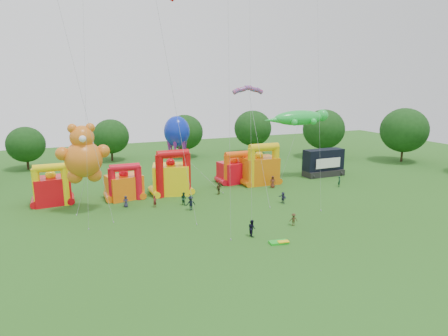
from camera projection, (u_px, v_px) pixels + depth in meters
name	position (u px, v px, depth m)	size (l,w,h in m)	color
ground	(270.00, 259.00, 38.89)	(160.00, 160.00, 0.00)	#285A19
tree_ring	(258.00, 197.00, 37.67)	(120.93, 123.00, 12.07)	#352314
bouncy_castle_0	(52.00, 188.00, 55.76)	(5.08, 4.24, 6.02)	red
bouncy_castle_1	(124.00, 185.00, 58.40)	(5.45, 4.73, 5.48)	orange
bouncy_castle_2	(171.00, 177.00, 60.81)	(6.28, 5.52, 7.05)	yellow
bouncy_castle_3	(234.00, 170.00, 67.67)	(5.37, 4.66, 5.60)	red
bouncy_castle_4	(260.00, 168.00, 66.93)	(5.84, 4.73, 7.06)	orange
stage_trailer	(323.00, 163.00, 72.61)	(7.57, 3.08, 4.91)	black
teddy_bear_kite	(83.00, 158.00, 51.49)	(6.72, 4.77, 11.81)	orange
gecko_kite	(294.00, 137.00, 68.69)	(12.65, 4.35, 12.16)	green
octopus_kite	(193.00, 160.00, 63.65)	(7.30, 9.36, 11.59)	#0C24B5
parafoil_kites	(132.00, 108.00, 47.73)	(30.54, 11.83, 30.61)	red
diamond_kites	(219.00, 85.00, 47.45)	(31.79, 15.77, 36.39)	red
folded_kite_bundle	(279.00, 242.00, 42.58)	(2.11, 1.30, 0.31)	green
spectator_0	(126.00, 201.00, 54.73)	(0.78, 0.51, 1.59)	#2B2843
spectator_1	(155.00, 201.00, 54.65)	(0.60, 0.40, 1.66)	maroon
spectator_2	(184.00, 198.00, 55.73)	(0.88, 0.69, 1.82)	#183C28
spectator_3	(191.00, 203.00, 53.32)	(1.28, 0.74, 1.98)	black
spectator_4	(219.00, 188.00, 60.82)	(1.10, 0.46, 1.88)	#44351B
spectator_5	(283.00, 198.00, 56.47)	(1.51, 0.48, 1.63)	#2B2B48
spectator_6	(273.00, 182.00, 64.59)	(0.96, 0.62, 1.96)	#5F291B
spectator_7	(339.00, 182.00, 65.19)	(0.65, 0.43, 1.78)	#183C28
spectator_8	(252.00, 228.00, 44.41)	(0.93, 0.72, 1.91)	black
spectator_9	(293.00, 219.00, 47.73)	(0.99, 0.57, 1.53)	#3F3019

